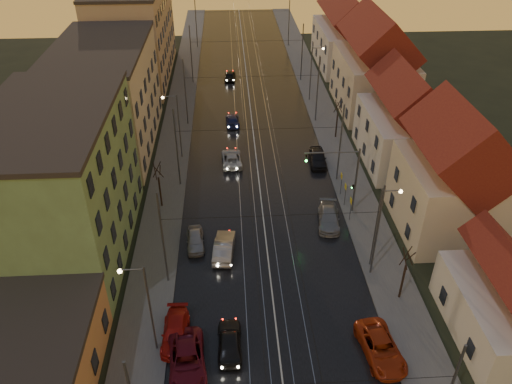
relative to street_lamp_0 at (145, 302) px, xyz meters
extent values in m
plane|color=black|center=(9.10, -2.00, -4.89)|extent=(160.00, 160.00, 0.00)
cube|color=black|center=(9.10, 38.00, -4.87)|extent=(16.00, 120.00, 0.04)
cube|color=#4C4C4C|center=(-0.90, 38.00, -4.81)|extent=(4.00, 120.00, 0.15)
cube|color=#4C4C4C|center=(19.10, 38.00, -4.81)|extent=(4.00, 120.00, 0.15)
cube|color=gray|center=(6.90, 38.00, -4.83)|extent=(0.06, 120.00, 0.03)
cube|color=gray|center=(8.33, 38.00, -4.83)|extent=(0.06, 120.00, 0.03)
cube|color=gray|center=(9.87, 38.00, -4.83)|extent=(0.06, 120.00, 0.03)
cube|color=gray|center=(11.30, 38.00, -4.83)|extent=(0.06, 120.00, 0.03)
cube|color=#5D7C4F|center=(-8.40, 12.00, 1.61)|extent=(10.00, 18.00, 13.00)
cube|color=#BDAF92|center=(-8.40, 32.00, 1.11)|extent=(10.00, 20.00, 12.00)
cube|color=tan|center=(-8.40, 56.00, 2.11)|extent=(10.00, 24.00, 14.00)
cube|color=silver|center=(26.10, 0.00, -2.89)|extent=(8.00, 10.00, 4.00)
cube|color=beige|center=(26.10, 13.00, -1.39)|extent=(8.50, 10.00, 7.00)
pyramid|color=maroon|center=(26.10, 13.00, 4.01)|extent=(8.67, 10.20, 3.80)
cube|color=silver|center=(26.10, 26.00, -1.89)|extent=(9.00, 12.00, 6.00)
pyramid|color=maroon|center=(26.10, 26.00, 2.71)|extent=(9.18, 12.24, 3.20)
cube|color=beige|center=(26.10, 41.00, -1.14)|extent=(9.00, 14.00, 7.50)
pyramid|color=maroon|center=(26.10, 41.00, 4.61)|extent=(9.18, 14.28, 4.00)
cube|color=silver|center=(26.10, 59.00, -1.64)|extent=(9.00, 16.00, 6.50)
pyramid|color=maroon|center=(26.10, 59.00, 3.36)|extent=(9.18, 16.32, 3.50)
cylinder|color=#595B60|center=(0.50, 7.00, -0.39)|extent=(0.16, 0.16, 9.00)
cylinder|color=#595B60|center=(17.70, 7.00, -0.39)|extent=(0.16, 0.16, 9.00)
cylinder|color=#595B60|center=(0.50, 22.00, -0.39)|extent=(0.16, 0.16, 9.00)
cylinder|color=#595B60|center=(17.70, 22.00, -0.39)|extent=(0.16, 0.16, 9.00)
cylinder|color=#595B60|center=(0.50, 37.00, -0.39)|extent=(0.16, 0.16, 9.00)
cylinder|color=#595B60|center=(17.70, 37.00, -0.39)|extent=(0.16, 0.16, 9.00)
cylinder|color=#595B60|center=(0.50, 52.00, -0.39)|extent=(0.16, 0.16, 9.00)
cylinder|color=#595B60|center=(17.70, 52.00, -0.39)|extent=(0.16, 0.16, 9.00)
cylinder|color=#595B60|center=(0.50, 70.00, -0.39)|extent=(0.16, 0.16, 9.00)
cylinder|color=#595B60|center=(17.70, 70.00, -0.39)|extent=(0.16, 0.16, 9.00)
cylinder|color=#595B60|center=(0.30, 0.00, -0.89)|extent=(0.14, 0.14, 8.00)
cylinder|color=#595B60|center=(-0.50, 0.00, 2.91)|extent=(1.60, 0.10, 0.10)
sphere|color=#FFD88C|center=(-1.22, 0.00, 2.81)|extent=(0.32, 0.32, 0.32)
cylinder|color=#595B60|center=(17.90, 8.00, -0.89)|extent=(0.14, 0.14, 8.00)
cylinder|color=#595B60|center=(18.70, 8.00, 2.91)|extent=(1.60, 0.10, 0.10)
sphere|color=#FFD88C|center=(19.42, 8.00, 2.81)|extent=(0.32, 0.32, 0.32)
cylinder|color=#595B60|center=(0.30, 28.00, -0.89)|extent=(0.14, 0.14, 8.00)
cylinder|color=#595B60|center=(-0.50, 28.00, 2.91)|extent=(1.60, 0.10, 0.10)
sphere|color=#FFD88C|center=(-1.22, 28.00, 2.81)|extent=(0.32, 0.32, 0.32)
cylinder|color=#595B60|center=(17.90, 44.00, -0.89)|extent=(0.14, 0.14, 8.00)
cylinder|color=#595B60|center=(18.70, 44.00, 2.91)|extent=(1.60, 0.10, 0.10)
sphere|color=#FFD88C|center=(19.42, 44.00, 2.81)|extent=(0.32, 0.32, 0.32)
cylinder|color=#595B60|center=(18.10, 16.00, -1.29)|extent=(0.20, 0.20, 7.20)
cylinder|color=#595B60|center=(15.50, 16.00, 2.01)|extent=(5.20, 0.14, 0.14)
imported|color=black|center=(13.10, 16.00, 1.41)|extent=(0.15, 0.18, 0.90)
sphere|color=#19FF3F|center=(13.10, 15.88, 1.26)|extent=(0.20, 0.20, 0.20)
cylinder|color=black|center=(-1.10, 18.00, -3.14)|extent=(0.18, 0.18, 3.50)
cylinder|color=black|center=(-0.86, 18.09, -0.59)|extent=(0.37, 0.92, 1.61)
cylinder|color=black|center=(-1.18, 18.23, -0.59)|extent=(0.91, 0.40, 1.61)
cylinder|color=black|center=(-1.33, 17.91, -0.59)|extent=(0.37, 0.92, 1.61)
cylinder|color=black|center=(-0.97, 17.78, -0.59)|extent=(0.84, 0.54, 1.62)
cylinder|color=black|center=(19.30, 4.00, -3.14)|extent=(0.18, 0.18, 3.50)
cylinder|color=black|center=(19.54, 4.09, -0.59)|extent=(0.37, 0.92, 1.61)
cylinder|color=black|center=(19.22, 4.23, -0.59)|extent=(0.91, 0.40, 1.61)
cylinder|color=black|center=(19.07, 3.91, -0.59)|extent=(0.37, 0.92, 1.61)
cylinder|color=black|center=(19.43, 3.78, -0.59)|extent=(0.84, 0.54, 1.62)
cylinder|color=black|center=(19.50, 32.00, -3.14)|extent=(0.18, 0.18, 3.50)
cylinder|color=black|center=(19.74, 32.09, -0.59)|extent=(0.37, 0.92, 1.61)
cylinder|color=black|center=(19.42, 32.23, -0.59)|extent=(0.91, 0.40, 1.61)
cylinder|color=black|center=(19.27, 31.91, -0.59)|extent=(0.37, 0.92, 1.61)
cylinder|color=black|center=(19.63, 31.78, -0.59)|extent=(0.84, 0.54, 1.62)
imported|color=black|center=(5.57, -0.23, -4.14)|extent=(1.76, 4.37, 1.49)
imported|color=gray|center=(5.23, 10.30, -4.10)|extent=(2.15, 4.93, 1.58)
imported|color=#B3B3B3|center=(6.18, 26.34, -4.22)|extent=(2.43, 4.88, 1.33)
imported|color=#191F4C|center=(6.48, 36.61, -4.26)|extent=(1.90, 4.35, 1.24)
imported|color=black|center=(6.38, 53.10, -4.18)|extent=(1.94, 4.25, 1.41)
imported|color=#5D0F1D|center=(2.61, -1.62, -4.13)|extent=(3.08, 5.69, 1.52)
imported|color=#AA1511|center=(1.61, 0.94, -4.21)|extent=(2.00, 4.69, 1.35)
imported|color=#98979D|center=(2.60, 11.62, -4.22)|extent=(1.87, 4.00, 1.33)
imported|color=#AB3011|center=(16.26, -1.38, -4.16)|extent=(3.05, 5.50, 1.46)
imported|color=gray|center=(15.36, 14.18, -4.18)|extent=(2.61, 5.10, 1.42)
imported|color=black|center=(16.15, 25.71, -4.09)|extent=(2.10, 4.73, 1.58)
camera|label=1|loc=(6.08, -24.08, 24.62)|focal=35.00mm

